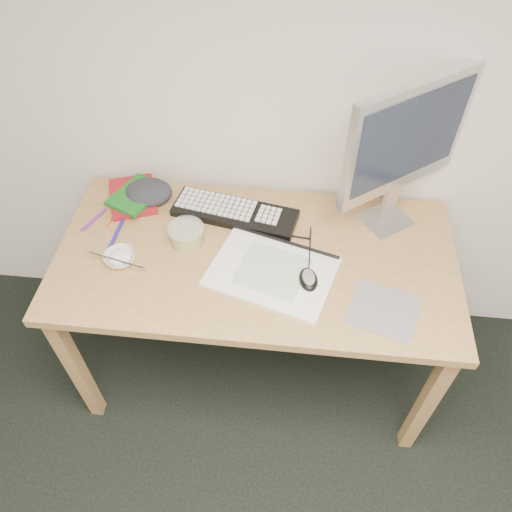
{
  "coord_description": "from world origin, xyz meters",
  "views": [
    {
      "loc": [
        0.2,
        0.29,
        2.06
      ],
      "look_at": [
        0.08,
        1.36,
        0.83
      ],
      "focal_mm": 35.0,
      "sensor_mm": 36.0,
      "label": 1
    }
  ],
  "objects_px": {
    "keyboard": "(235,213)",
    "monitor": "(406,142)",
    "desk": "(256,270)",
    "rice_bowl": "(120,258)",
    "sketchpad": "(272,272)"
  },
  "relations": [
    {
      "from": "sketchpad",
      "to": "keyboard",
      "type": "height_order",
      "value": "keyboard"
    },
    {
      "from": "sketchpad",
      "to": "rice_bowl",
      "type": "xyz_separation_m",
      "value": [
        -0.52,
        -0.0,
        0.01
      ]
    },
    {
      "from": "keyboard",
      "to": "monitor",
      "type": "height_order",
      "value": "monitor"
    },
    {
      "from": "monitor",
      "to": "sketchpad",
      "type": "bearing_deg",
      "value": 179.04
    },
    {
      "from": "desk",
      "to": "rice_bowl",
      "type": "xyz_separation_m",
      "value": [
        -0.46,
        -0.08,
        0.1
      ]
    },
    {
      "from": "keyboard",
      "to": "monitor",
      "type": "xyz_separation_m",
      "value": [
        0.56,
        0.03,
        0.34
      ]
    },
    {
      "from": "sketchpad",
      "to": "monitor",
      "type": "distance_m",
      "value": 0.6
    },
    {
      "from": "desk",
      "to": "keyboard",
      "type": "height_order",
      "value": "keyboard"
    },
    {
      "from": "keyboard",
      "to": "rice_bowl",
      "type": "distance_m",
      "value": 0.45
    },
    {
      "from": "keyboard",
      "to": "rice_bowl",
      "type": "xyz_separation_m",
      "value": [
        -0.36,
        -0.27,
        0.0
      ]
    },
    {
      "from": "monitor",
      "to": "keyboard",
      "type": "bearing_deg",
      "value": 145.81
    },
    {
      "from": "desk",
      "to": "sketchpad",
      "type": "distance_m",
      "value": 0.13
    },
    {
      "from": "keyboard",
      "to": "rice_bowl",
      "type": "bearing_deg",
      "value": -132.97
    },
    {
      "from": "sketchpad",
      "to": "monitor",
      "type": "bearing_deg",
      "value": 53.29
    },
    {
      "from": "sketchpad",
      "to": "monitor",
      "type": "xyz_separation_m",
      "value": [
        0.4,
        0.29,
        0.35
      ]
    }
  ]
}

